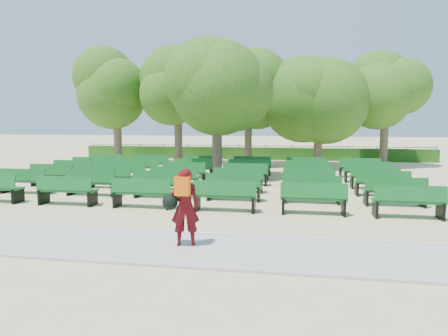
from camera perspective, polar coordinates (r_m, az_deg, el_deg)
name	(u,v)px	position (r m, az deg, el deg)	size (l,w,h in m)	color
ground	(217,192)	(16.24, -0.97, -3.42)	(120.00, 120.00, 0.00)	#CCBB87
paving	(157,248)	(9.27, -9.61, -11.16)	(30.00, 2.20, 0.06)	#ADACA8
curb	(172,233)	(10.31, -7.48, -9.16)	(30.00, 0.12, 0.10)	silver
hedge	(252,153)	(29.96, 3.98, 2.10)	(26.00, 0.70, 0.90)	#225315
fence	(252,159)	(30.39, 4.05, 1.31)	(26.00, 0.10, 1.02)	black
tree_line	(246,165)	(26.04, 3.10, 0.41)	(21.80, 6.80, 7.04)	#36661B
bench_array	(210,185)	(17.29, -1.97, -2.45)	(2.01, 0.67, 1.26)	#0F5A1F
tree_among	(217,88)	(19.56, -1.01, 11.38)	(4.72, 4.72, 6.60)	brown
person	(184,206)	(9.02, -5.78, -5.39)	(0.87, 0.57, 1.76)	#470A0D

